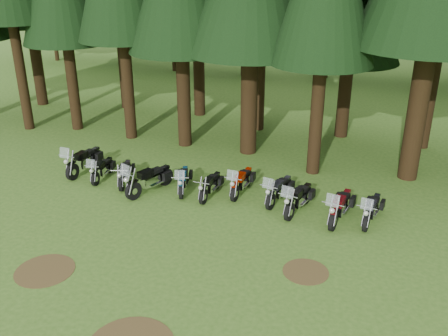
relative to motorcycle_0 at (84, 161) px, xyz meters
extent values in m
plane|color=#3A661D|center=(6.00, -4.78, -0.52)|extent=(120.00, 120.00, 0.00)
cylinder|color=#302010|center=(-6.29, 4.19, 2.86)|extent=(0.52, 0.52, 6.77)
cylinder|color=#302010|center=(-3.77, 5.04, 2.24)|extent=(0.58, 0.58, 5.53)
cylinder|color=#302010|center=(-0.28, 4.72, 2.47)|extent=(0.58, 0.58, 5.99)
cylinder|color=#302010|center=(2.80, 4.62, 2.26)|extent=(0.66, 0.66, 5.57)
cylinder|color=#302010|center=(6.07, 4.66, 2.32)|extent=(0.77, 0.77, 5.70)
cylinder|color=#302010|center=(9.44, 3.24, 2.33)|extent=(0.55, 0.55, 5.71)
cylinder|color=#302010|center=(13.37, 3.98, 2.78)|extent=(0.80, 0.80, 6.62)
cylinder|color=#302010|center=(-8.67, 8.47, 2.41)|extent=(0.67, 0.67, 5.87)
cylinder|color=#302010|center=(-3.25, 9.56, 2.24)|extent=(0.60, 0.60, 5.53)
cylinder|color=#302010|center=(1.62, 9.62, 2.25)|extent=(0.65, 0.65, 5.55)
cylinder|color=#302010|center=(5.63, 8.16, 2.24)|extent=(0.58, 0.58, 5.52)
cylinder|color=#302010|center=(10.04, 8.46, 1.82)|extent=(0.66, 0.66, 4.70)
cylinder|color=#302010|center=(14.08, 8.08, 2.26)|extent=(0.53, 0.53, 5.56)
cylinder|color=#302010|center=(-16.45, 20.72, 1.14)|extent=(0.36, 0.36, 3.33)
cylinder|color=#302010|center=(-10.33, 21.22, 1.12)|extent=(0.36, 0.36, 3.29)
sphere|color=#2F5E21|center=(-9.02, 20.34, 4.75)|extent=(5.49, 5.49, 5.49)
cylinder|color=#302010|center=(-4.73, 20.19, 0.88)|extent=(0.36, 0.36, 2.80)
sphere|color=#2F5E21|center=(-4.73, 20.19, 4.61)|extent=(6.53, 6.53, 6.53)
sphere|color=#2F5E21|center=(-3.61, 19.45, 3.96)|extent=(4.67, 4.67, 4.67)
cylinder|color=#302010|center=(1.02, 20.53, 0.75)|extent=(0.36, 0.36, 2.55)
sphere|color=#2F5E21|center=(1.02, 20.53, 4.15)|extent=(5.95, 5.95, 5.95)
sphere|color=#2F5E21|center=(2.04, 19.85, 3.56)|extent=(4.25, 4.25, 4.25)
cylinder|color=#302010|center=(7.32, 21.72, 0.71)|extent=(0.36, 0.36, 2.47)
sphere|color=#2F5E21|center=(7.32, 21.72, 4.00)|extent=(5.76, 5.76, 5.76)
sphere|color=#2F5E21|center=(8.31, 21.06, 3.43)|extent=(4.12, 4.12, 4.12)
cylinder|color=#302010|center=(13.92, 21.18, 1.24)|extent=(0.36, 0.36, 3.52)
cylinder|color=#4C3D1E|center=(3.00, -6.78, -0.52)|extent=(1.80, 1.80, 0.01)
cylinder|color=#4C3D1E|center=(10.50, -4.28, -0.52)|extent=(1.40, 1.40, 0.01)
cylinder|color=black|center=(-0.04, -0.84, -0.16)|extent=(0.19, 0.74, 0.73)
cylinder|color=black|center=(0.05, 0.87, -0.16)|extent=(0.19, 0.74, 0.73)
cube|color=silver|center=(0.00, 0.07, -0.06)|extent=(0.35, 0.79, 0.38)
cube|color=black|center=(-0.01, -0.18, 0.34)|extent=(0.36, 0.63, 0.27)
cube|color=black|center=(0.02, 0.33, 0.29)|extent=(0.36, 0.63, 0.13)
cube|color=silver|center=(-0.06, -1.17, 0.83)|extent=(0.47, 0.16, 0.44)
cylinder|color=black|center=(1.17, -1.02, -0.23)|extent=(0.19, 0.60, 0.59)
cylinder|color=black|center=(1.03, 0.35, -0.23)|extent=(0.19, 0.60, 0.59)
cube|color=silver|center=(1.10, -0.29, -0.15)|extent=(0.31, 0.65, 0.30)
cube|color=black|center=(1.12, -0.49, 0.17)|extent=(0.32, 0.51, 0.21)
cube|color=black|center=(1.08, -0.09, 0.13)|extent=(0.32, 0.51, 0.11)
cube|color=silver|center=(1.20, -1.29, 0.56)|extent=(0.38, 0.15, 0.35)
cylinder|color=black|center=(2.45, -1.13, -0.22)|extent=(0.32, 0.63, 0.62)
cylinder|color=black|center=(2.00, 0.25, -0.22)|extent=(0.32, 0.63, 0.62)
cube|color=silver|center=(2.21, -0.39, -0.13)|extent=(0.45, 0.70, 0.32)
cube|color=#232328|center=(2.28, -0.60, 0.20)|extent=(0.43, 0.58, 0.22)
cube|color=black|center=(2.15, -0.19, 0.17)|extent=(0.43, 0.58, 0.11)
cylinder|color=black|center=(3.28, -1.66, -0.16)|extent=(0.41, 0.74, 0.73)
cylinder|color=black|center=(3.89, -0.04, -0.16)|extent=(0.41, 0.74, 0.73)
cube|color=silver|center=(3.61, -0.80, -0.06)|extent=(0.57, 0.84, 0.38)
cube|color=black|center=(3.52, -1.04, 0.34)|extent=(0.53, 0.69, 0.27)
cube|color=black|center=(3.70, -0.56, 0.30)|extent=(0.53, 0.69, 0.13)
cube|color=silver|center=(3.16, -1.97, 0.83)|extent=(0.49, 0.30, 0.44)
cylinder|color=black|center=(5.01, -0.99, -0.21)|extent=(0.30, 0.63, 0.62)
cylinder|color=black|center=(4.60, 0.41, -0.21)|extent=(0.30, 0.63, 0.62)
cube|color=silver|center=(4.79, -0.25, -0.13)|extent=(0.44, 0.70, 0.32)
cube|color=navy|center=(4.85, -0.45, 0.21)|extent=(0.42, 0.57, 0.22)
cube|color=black|center=(4.73, -0.04, 0.17)|extent=(0.42, 0.57, 0.11)
cube|color=silver|center=(5.09, -1.26, 0.62)|extent=(0.41, 0.22, 0.37)
cylinder|color=black|center=(5.99, -1.13, -0.22)|extent=(0.14, 0.61, 0.61)
cylinder|color=black|center=(6.02, 0.31, -0.22)|extent=(0.14, 0.61, 0.61)
cube|color=silver|center=(6.00, -0.36, -0.13)|extent=(0.27, 0.65, 0.32)
cube|color=black|center=(6.00, -0.58, 0.20)|extent=(0.29, 0.52, 0.22)
cube|color=black|center=(6.01, -0.15, 0.16)|extent=(0.29, 0.52, 0.11)
cylinder|color=black|center=(7.05, -0.52, -0.20)|extent=(0.17, 0.66, 0.66)
cylinder|color=black|center=(7.13, 1.03, -0.20)|extent=(0.17, 0.66, 0.66)
cube|color=silver|center=(7.09, 0.30, -0.11)|extent=(0.31, 0.71, 0.34)
cube|color=#A81700|center=(7.08, 0.08, 0.25)|extent=(0.33, 0.56, 0.24)
cube|color=black|center=(7.10, 0.53, 0.21)|extent=(0.33, 0.56, 0.12)
cube|color=silver|center=(7.03, -0.82, 0.69)|extent=(0.42, 0.15, 0.39)
cylinder|color=black|center=(8.52, -0.74, -0.20)|extent=(0.26, 0.66, 0.65)
cylinder|color=black|center=(8.81, 0.76, -0.20)|extent=(0.26, 0.66, 0.65)
cube|color=silver|center=(8.68, 0.06, -0.11)|extent=(0.40, 0.73, 0.33)
cube|color=black|center=(8.63, -0.16, 0.24)|extent=(0.39, 0.59, 0.24)
cube|color=black|center=(8.72, 0.28, 0.20)|extent=(0.39, 0.59, 0.12)
cube|color=silver|center=(8.46, -1.02, 0.67)|extent=(0.43, 0.20, 0.39)
cylinder|color=black|center=(9.36, -1.33, -0.18)|extent=(0.29, 0.70, 0.68)
cylinder|color=black|center=(9.70, 0.24, -0.18)|extent=(0.29, 0.70, 0.68)
cube|color=silver|center=(9.54, -0.49, -0.09)|extent=(0.44, 0.77, 0.35)
cube|color=black|center=(9.49, -0.73, 0.28)|extent=(0.42, 0.62, 0.25)
cube|color=black|center=(9.59, -0.26, 0.24)|extent=(0.42, 0.62, 0.12)
cube|color=silver|center=(9.29, -1.63, 0.73)|extent=(0.45, 0.22, 0.41)
cylinder|color=black|center=(10.93, -1.54, -0.17)|extent=(0.26, 0.72, 0.71)
cylinder|color=black|center=(11.19, 0.10, -0.17)|extent=(0.26, 0.72, 0.71)
cube|color=silver|center=(11.07, -0.66, -0.07)|extent=(0.41, 0.79, 0.36)
cube|color=maroon|center=(11.03, -0.91, 0.31)|extent=(0.41, 0.63, 0.26)
cube|color=black|center=(11.11, -0.42, 0.27)|extent=(0.41, 0.63, 0.13)
cube|color=silver|center=(10.88, -1.85, 0.78)|extent=(0.47, 0.20, 0.42)
cylinder|color=black|center=(12.02, -1.23, -0.20)|extent=(0.24, 0.65, 0.64)
cylinder|color=black|center=(12.26, 0.26, -0.20)|extent=(0.24, 0.65, 0.64)
cube|color=silver|center=(12.15, -0.44, -0.12)|extent=(0.38, 0.71, 0.33)
cube|color=black|center=(12.11, -0.66, 0.23)|extent=(0.37, 0.57, 0.23)
cube|color=black|center=(12.18, -0.22, 0.19)|extent=(0.37, 0.57, 0.12)
cube|color=silver|center=(11.97, -1.51, 0.66)|extent=(0.42, 0.19, 0.38)
camera|label=1|loc=(12.23, -16.99, 8.32)|focal=40.00mm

